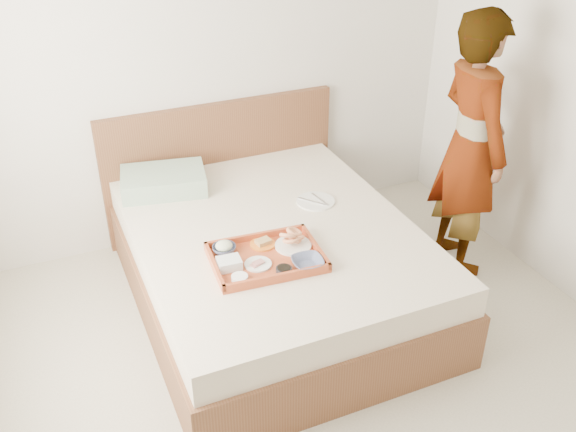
{
  "coord_description": "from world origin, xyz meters",
  "views": [
    {
      "loc": [
        -1.15,
        -1.94,
        2.51
      ],
      "look_at": [
        0.09,
        0.9,
        0.65
      ],
      "focal_mm": 40.14,
      "sensor_mm": 36.0,
      "label": 1
    }
  ],
  "objects_px": {
    "bed": "(274,265)",
    "dinner_plate": "(316,201)",
    "person": "(471,147)",
    "tray": "(266,257)"
  },
  "relations": [
    {
      "from": "bed",
      "to": "tray",
      "type": "relative_size",
      "value": 3.43
    },
    {
      "from": "bed",
      "to": "dinner_plate",
      "type": "height_order",
      "value": "dinner_plate"
    },
    {
      "from": "person",
      "to": "bed",
      "type": "bearing_deg",
      "value": 92.74
    },
    {
      "from": "bed",
      "to": "dinner_plate",
      "type": "bearing_deg",
      "value": 25.49
    },
    {
      "from": "tray",
      "to": "person",
      "type": "height_order",
      "value": "person"
    },
    {
      "from": "dinner_plate",
      "to": "tray",
      "type": "bearing_deg",
      "value": -137.82
    },
    {
      "from": "dinner_plate",
      "to": "person",
      "type": "xyz_separation_m",
      "value": [
        0.93,
        -0.25,
        0.31
      ]
    },
    {
      "from": "bed",
      "to": "dinner_plate",
      "type": "relative_size",
      "value": 8.39
    },
    {
      "from": "bed",
      "to": "person",
      "type": "height_order",
      "value": "person"
    },
    {
      "from": "bed",
      "to": "person",
      "type": "relative_size",
      "value": 1.19
    }
  ]
}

